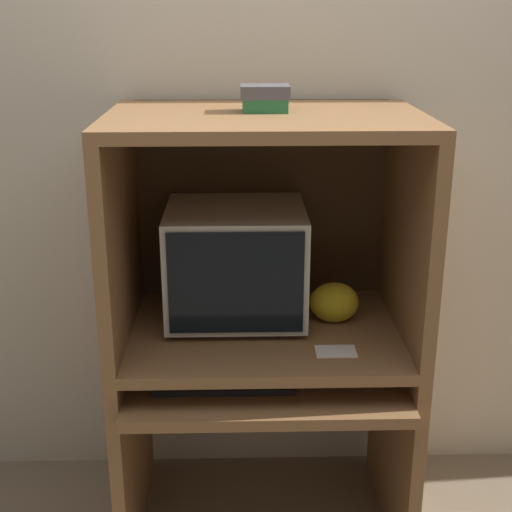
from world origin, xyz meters
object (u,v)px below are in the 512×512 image
object	(u,v)px
mouse	(317,375)
keyboard	(224,379)
book_stack	(264,98)
snack_bag	(334,302)
crt_monitor	(236,262)

from	to	relation	value
mouse	keyboard	bearing A→B (deg)	-178.22
mouse	book_stack	xyz separation A→B (m)	(-0.16, 0.17, 0.82)
book_stack	snack_bag	bearing A→B (deg)	4.53
crt_monitor	mouse	bearing A→B (deg)	-43.07
crt_monitor	book_stack	xyz separation A→B (m)	(0.09, -0.06, 0.53)
keyboard	mouse	world-z (taller)	mouse
snack_bag	crt_monitor	bearing A→B (deg)	173.06
keyboard	mouse	size ratio (longest dim) A/B	6.19
mouse	book_stack	distance (m)	0.85
keyboard	snack_bag	bearing A→B (deg)	29.38
mouse	snack_bag	size ratio (longest dim) A/B	0.43
book_stack	crt_monitor	bearing A→B (deg)	146.89
snack_bag	mouse	bearing A→B (deg)	-110.42
crt_monitor	mouse	size ratio (longest dim) A/B	6.43
snack_bag	book_stack	bearing A→B (deg)	-175.47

